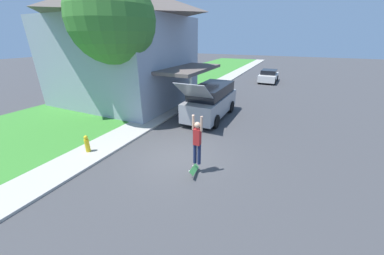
% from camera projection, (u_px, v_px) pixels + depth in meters
% --- Properties ---
extents(ground_plane, '(120.00, 120.00, 0.00)m').
position_uv_depth(ground_plane, '(177.00, 156.00, 9.46)').
color(ground_plane, '#3D3D3F').
extents(lawn, '(10.00, 80.00, 0.08)m').
position_uv_depth(lawn, '(128.00, 100.00, 17.60)').
color(lawn, '#387F2D').
rests_on(lawn, ground_plane).
extents(sidewalk, '(1.80, 80.00, 0.10)m').
position_uv_depth(sidewalk, '(174.00, 107.00, 15.85)').
color(sidewalk, '#ADA89E').
rests_on(sidewalk, ground_plane).
extents(house, '(11.91, 8.61, 8.37)m').
position_uv_depth(house, '(121.00, 43.00, 15.95)').
color(house, '#99A3B2').
rests_on(house, lawn).
extents(lawn_tree_near, '(4.63, 4.63, 7.94)m').
position_uv_depth(lawn_tree_near, '(112.00, 20.00, 11.31)').
color(lawn_tree_near, brown).
rests_on(lawn_tree_near, lawn).
extents(suv_parked, '(2.08, 5.81, 2.77)m').
position_uv_depth(suv_parked, '(211.00, 101.00, 13.64)').
color(suv_parked, gray).
rests_on(suv_parked, ground_plane).
extents(car_down_street, '(1.96, 4.07, 1.40)m').
position_uv_depth(car_down_street, '(269.00, 76.00, 24.80)').
color(car_down_street, silver).
rests_on(car_down_street, ground_plane).
extents(skateboarder, '(0.41, 0.22, 1.92)m').
position_uv_depth(skateboarder, '(197.00, 140.00, 7.74)').
color(skateboarder, '#192347').
rests_on(skateboarder, ground_plane).
extents(skateboard, '(0.32, 0.81, 0.33)m').
position_uv_depth(skateboard, '(194.00, 169.00, 8.06)').
color(skateboard, '#337F3D').
rests_on(skateboard, ground_plane).
extents(fire_hydrant, '(0.20, 0.20, 0.78)m').
position_uv_depth(fire_hydrant, '(87.00, 144.00, 9.48)').
color(fire_hydrant, gold).
rests_on(fire_hydrant, sidewalk).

